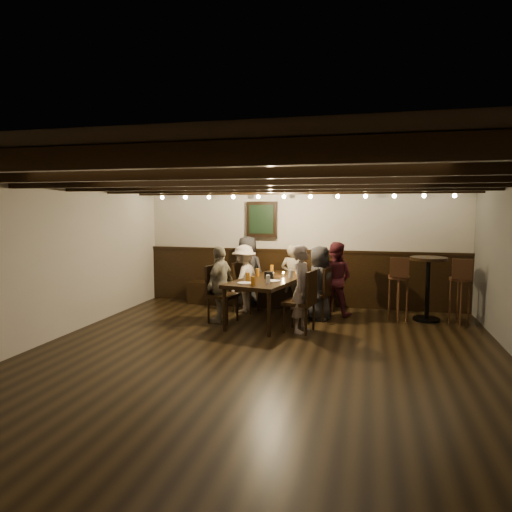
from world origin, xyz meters
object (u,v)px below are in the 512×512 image
(high_top_table, at_px, (428,279))
(bar_stool_right, at_px, (459,300))
(person_right_far, at_px, (302,289))
(chair_right_near, at_px, (318,303))
(chair_left_near, at_px, (245,297))
(person_left_far, at_px, (220,284))
(dining_table, at_px, (270,282))
(person_bench_centre, at_px, (292,277))
(bar_stool_left, at_px, (398,298))
(person_bench_right, at_px, (335,279))
(person_bench_left, at_px, (247,271))
(person_left_near, at_px, (244,278))
(chair_left_far, at_px, (222,305))
(chair_right_far, at_px, (300,313))
(person_right_near, at_px, (319,283))

(high_top_table, height_order, bar_stool_right, bar_stool_right)
(person_right_far, xyz_separation_m, high_top_table, (2.03, 1.27, 0.04))
(chair_right_near, relative_size, bar_stool_right, 0.82)
(chair_left_near, xyz_separation_m, person_left_far, (-0.21, -0.88, 0.38))
(dining_table, height_order, person_bench_centre, person_bench_centre)
(bar_stool_left, bearing_deg, person_bench_right, 170.97)
(dining_table, bearing_deg, person_bench_centre, 90.00)
(person_bench_left, xyz_separation_m, person_left_near, (0.06, -0.47, -0.07))
(person_bench_left, distance_m, bar_stool_right, 3.92)
(bar_stool_right, bearing_deg, person_bench_left, 174.59)
(chair_left_far, height_order, chair_right_far, same)
(person_bench_right, xyz_separation_m, bar_stool_right, (2.11, -0.18, -0.26))
(person_bench_right, bearing_deg, person_left_far, 39.29)
(person_bench_centre, distance_m, bar_stool_left, 2.05)
(bar_stool_left, distance_m, bar_stool_right, 1.00)
(person_left_far, bearing_deg, person_left_near, -180.00)
(person_left_near, bearing_deg, chair_left_near, 90.00)
(chair_left_far, xyz_separation_m, person_right_far, (1.44, -0.29, 0.40))
(chair_right_near, height_order, bar_stool_left, bar_stool_left)
(chair_left_far, relative_size, person_right_far, 0.71)
(chair_left_far, xyz_separation_m, person_left_far, (-0.03, 0.01, 0.36))
(chair_right_far, distance_m, person_left_near, 1.76)
(person_right_near, bearing_deg, high_top_table, -66.56)
(dining_table, xyz_separation_m, bar_stool_left, (2.18, 0.47, -0.27))
(dining_table, height_order, chair_right_near, chair_right_near)
(chair_right_near, bearing_deg, person_right_far, -178.07)
(person_left_far, height_order, bar_stool_right, person_left_far)
(dining_table, relative_size, high_top_table, 1.92)
(dining_table, relative_size, person_bench_centre, 1.70)
(person_bench_centre, relative_size, bar_stool_left, 1.11)
(person_left_near, bearing_deg, chair_left_far, 1.85)
(chair_right_far, height_order, bar_stool_left, bar_stool_left)
(person_bench_right, bearing_deg, person_bench_left, -0.00)
(chair_left_near, xyz_separation_m, person_bench_left, (-0.09, 0.48, 0.42))
(person_bench_centre, relative_size, person_left_near, 0.99)
(person_bench_centre, distance_m, high_top_table, 2.49)
(high_top_table, bearing_deg, chair_left_far, -164.27)
(person_bench_right, bearing_deg, person_right_near, 71.57)
(chair_right_near, bearing_deg, bar_stool_right, -73.00)
(bar_stool_right, bearing_deg, chair_left_far, -165.84)
(chair_right_far, relative_size, person_bench_left, 0.70)
(chair_left_near, bearing_deg, chair_left_far, -0.06)
(person_left_far, bearing_deg, person_bench_left, -173.66)
(dining_table, bearing_deg, high_top_table, 25.82)
(chair_left_near, height_order, chair_right_far, chair_right_far)
(dining_table, distance_m, person_bench_left, 1.27)
(chair_left_far, distance_m, bar_stool_right, 4.06)
(person_left_near, height_order, bar_stool_left, person_left_near)
(person_bench_centre, relative_size, person_right_far, 0.91)
(person_bench_centre, bearing_deg, dining_table, 90.00)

